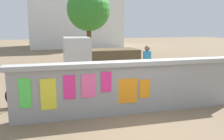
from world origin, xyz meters
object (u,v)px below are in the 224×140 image
at_px(auto_rickshaw_truck, 97,57).
at_px(bicycle_near, 178,83).
at_px(motorcycle, 100,81).
at_px(person_walking, 147,61).
at_px(bicycle_far, 34,95).
at_px(tree_roadside, 89,10).

distance_m(auto_rickshaw_truck, bicycle_near, 4.58).
relative_size(motorcycle, person_walking, 1.17).
bearing_deg(motorcycle, person_walking, 19.72).
bearing_deg(auto_rickshaw_truck, bicycle_near, -61.52).
bearing_deg(bicycle_far, bicycle_near, 2.54).
bearing_deg(motorcycle, tree_roadside, 82.94).
xyz_separation_m(motorcycle, bicycle_near, (2.78, -0.61, -0.10)).
height_order(bicycle_far, person_walking, person_walking).
height_order(bicycle_near, bicycle_far, same).
bearing_deg(bicycle_near, tree_roadside, 102.30).
height_order(person_walking, tree_roadside, tree_roadside).
xyz_separation_m(person_walking, tree_roadside, (-1.16, 6.98, 2.41)).
bearing_deg(motorcycle, bicycle_near, -12.42).
height_order(bicycle_far, tree_roadside, tree_roadside).
bearing_deg(motorcycle, auto_rickshaw_truck, 79.76).
xyz_separation_m(motorcycle, person_walking, (2.12, 0.76, 0.52)).
bearing_deg(person_walking, bicycle_near, -64.36).
bearing_deg(tree_roadside, bicycle_near, -77.70).
bearing_deg(tree_roadside, motorcycle, -97.06).
bearing_deg(bicycle_near, auto_rickshaw_truck, 118.48).
bearing_deg(auto_rickshaw_truck, person_walking, -60.09).
xyz_separation_m(motorcycle, tree_roadside, (0.96, 7.74, 2.94)).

